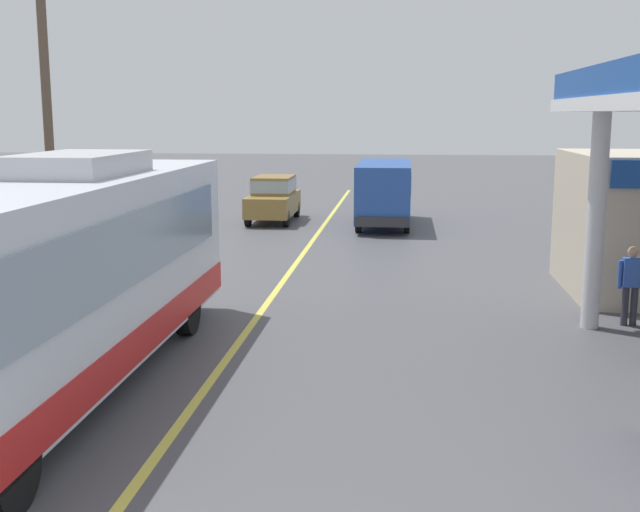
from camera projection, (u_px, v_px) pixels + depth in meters
The scene contains 7 objects.
ground at pixel (306, 249), 25.54m from camera, with size 120.00×120.00×0.00m, color #4C4C51.
lane_divider_stripe at pixel (283, 281), 20.64m from camera, with size 0.16×50.00×0.01m, color #D8CC4C.
coach_bus_main at pixel (59, 283), 12.29m from camera, with size 2.60×11.04×3.69m.
minibus_opposing_lane at pixel (384, 188), 30.73m from camera, with size 2.04×6.13×2.44m.
pedestrian_near_pump at pixel (631, 281), 16.19m from camera, with size 0.55×0.22×1.66m.
car_trailing_behind_bus at pixel (274, 196), 31.98m from camera, with size 1.70×4.20×1.82m.
utility_pole_roadside at pixel (47, 110), 20.30m from camera, with size 1.80×0.24×8.44m.
Camera 1 is at (3.09, -4.98, 4.33)m, focal length 44.35 mm.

